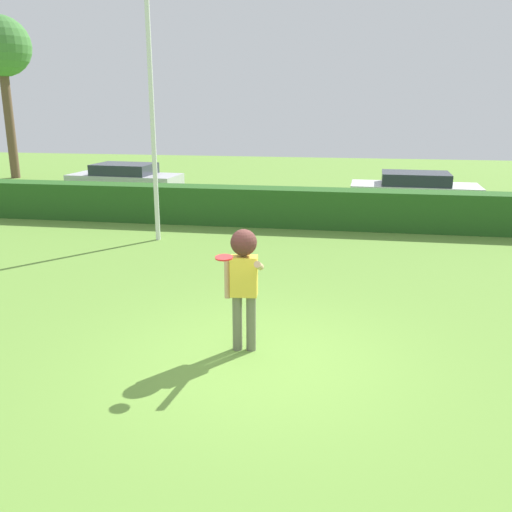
# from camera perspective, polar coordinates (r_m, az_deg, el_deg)

# --- Properties ---
(ground_plane) EXTENTS (60.00, 60.00, 0.00)m
(ground_plane) POSITION_cam_1_polar(r_m,az_deg,el_deg) (7.88, 0.09, -10.75)
(ground_plane) COLOR olive
(person) EXTENTS (0.61, 0.75, 1.81)m
(person) POSITION_cam_1_polar(r_m,az_deg,el_deg) (7.77, -1.27, -1.74)
(person) COLOR #696D54
(person) RESTS_ON ground
(frisbee) EXTENTS (0.23, 0.24, 0.04)m
(frisbee) POSITION_cam_1_polar(r_m,az_deg,el_deg) (7.20, -3.33, -0.16)
(frisbee) COLOR red
(lamppost) EXTENTS (0.24, 0.24, 7.15)m
(lamppost) POSITION_cam_1_polar(r_m,az_deg,el_deg) (14.41, -10.81, 16.92)
(lamppost) COLOR silver
(lamppost) RESTS_ON ground
(hedge_row) EXTENTS (25.14, 0.90, 1.10)m
(hedge_row) POSITION_cam_1_polar(r_m,az_deg,el_deg) (16.11, 5.43, 4.97)
(hedge_row) COLOR #26571E
(hedge_row) RESTS_ON ground
(parked_car_silver) EXTENTS (4.31, 2.04, 1.25)m
(parked_car_silver) POSITION_cam_1_polar(r_m,az_deg,el_deg) (21.95, -13.38, 7.80)
(parked_car_silver) COLOR #B7B7BC
(parked_car_silver) RESTS_ON ground
(parked_car_white) EXTENTS (4.26, 1.92, 1.25)m
(parked_car_white) POSITION_cam_1_polar(r_m,az_deg,el_deg) (19.42, 16.06, 6.65)
(parked_car_white) COLOR white
(parked_car_white) RESTS_ON ground
(maple_tree) EXTENTS (2.68, 2.68, 7.31)m
(maple_tree) POSITION_cam_1_polar(r_m,az_deg,el_deg) (29.10, -24.84, 18.79)
(maple_tree) COLOR brown
(maple_tree) RESTS_ON ground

